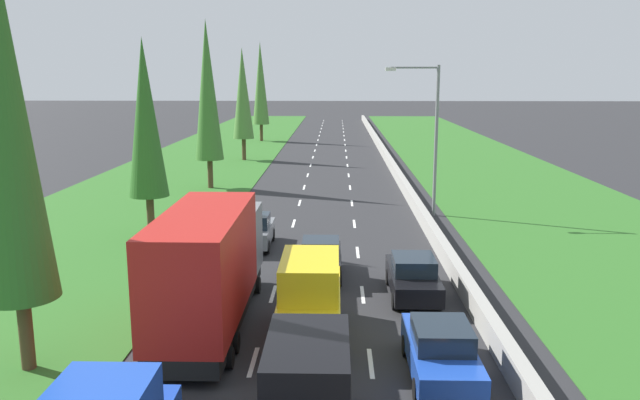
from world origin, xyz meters
TOP-DOWN VIEW (x-y plane):
  - ground_plane at (0.00, 60.00)m, footprint 300.00×300.00m
  - grass_verge_left at (-12.65, 60.00)m, footprint 14.00×140.00m
  - grass_verge_right at (14.35, 60.00)m, footprint 14.00×140.00m
  - median_barrier at (5.70, 60.00)m, footprint 0.44×120.00m
  - lane_markings at (0.00, 60.00)m, footprint 3.64×116.00m
  - red_box_truck_left_lane at (-3.51, 17.63)m, footprint 2.46×9.40m
  - blue_sedan_right_lane at (3.66, 14.14)m, footprint 1.82×4.50m
  - black_sedan_right_lane at (3.67, 20.84)m, footprint 1.82×4.50m
  - black_van_centre_lane at (0.10, 10.39)m, footprint 1.96×4.90m
  - yellow_van_centre_lane at (-0.11, 16.63)m, footprint 1.96×4.90m
  - black_hatchback_centre_lane at (0.07, 23.13)m, footprint 1.74×3.90m
  - grey_hatchback_left_lane at (-3.35, 27.84)m, footprint 1.74×3.90m
  - poplar_tree_nearest at (-8.22, 14.36)m, footprint 2.12×2.12m
  - poplar_tree_second at (-9.07, 29.78)m, footprint 2.06×2.06m
  - poplar_tree_third at (-8.81, 44.48)m, footprint 2.11×2.11m
  - poplar_tree_fourth at (-8.58, 60.59)m, footprint 2.08×2.08m
  - poplar_tree_fifth at (-9.03, 79.36)m, footprint 2.12×2.12m
  - street_light_mast at (6.29, 35.40)m, footprint 3.20×0.28m

SIDE VIEW (x-z plane):
  - ground_plane at x=0.00m, z-range 0.00..0.00m
  - lane_markings at x=0.00m, z-range 0.00..0.01m
  - grass_verge_left at x=-12.65m, z-range 0.00..0.04m
  - grass_verge_right at x=14.35m, z-range 0.00..0.04m
  - median_barrier at x=5.70m, z-range 0.00..0.85m
  - blue_sedan_right_lane at x=3.66m, z-range -0.01..1.63m
  - black_sedan_right_lane at x=3.67m, z-range -0.01..1.63m
  - black_hatchback_centre_lane at x=0.07m, z-range -0.02..1.70m
  - grey_hatchback_left_lane at x=-3.35m, z-range -0.02..1.70m
  - black_van_centre_lane at x=0.10m, z-range -0.01..2.81m
  - yellow_van_centre_lane at x=-0.11m, z-range -0.01..2.81m
  - red_box_truck_left_lane at x=-3.51m, z-range 0.09..4.27m
  - street_light_mast at x=6.29m, z-range 0.73..9.73m
  - poplar_tree_second at x=-9.07m, z-range 1.05..11.38m
  - poplar_tree_fourth at x=-8.58m, z-range 1.05..12.14m
  - poplar_tree_third at x=-8.81m, z-range 1.05..13.50m
  - poplar_tree_fifth at x=-9.03m, z-range 1.05..13.66m
  - poplar_tree_nearest at x=-8.22m, z-range 1.05..13.83m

